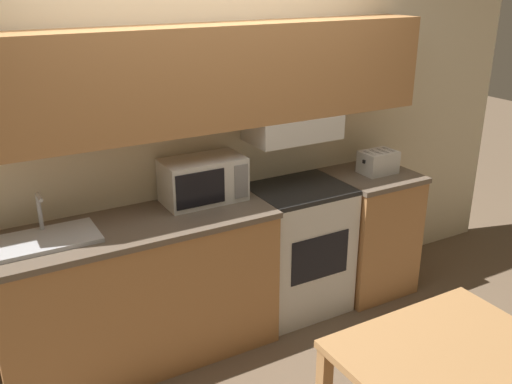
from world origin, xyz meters
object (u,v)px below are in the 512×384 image
sink_basin (47,239)px  toaster (378,162)px  stove_range (298,249)px  dining_table (459,382)px  microwave (203,180)px

sink_basin → toaster: bearing=-0.2°
toaster → sink_basin: size_ratio=0.49×
toaster → sink_basin: sink_basin is taller
stove_range → dining_table: bearing=-100.4°
microwave → stove_range: bearing=-8.9°
sink_basin → dining_table: sink_basin is taller
microwave → dining_table: size_ratio=0.56×
microwave → sink_basin: microwave is taller
microwave → sink_basin: (-0.98, -0.12, -0.12)m
sink_basin → dining_table: bearing=-51.5°
stove_range → microwave: (-0.66, 0.10, 0.60)m
microwave → dining_table: 1.87m
microwave → sink_basin: size_ratio=0.95×
stove_range → microwave: 0.90m
toaster → dining_table: toaster is taller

